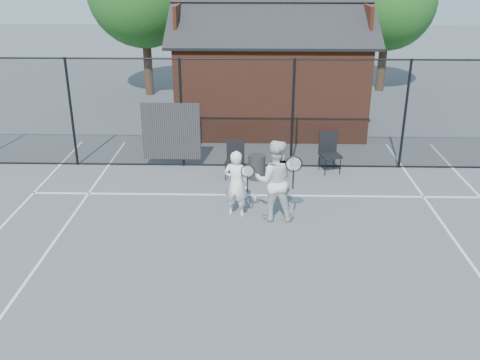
{
  "coord_description": "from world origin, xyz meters",
  "views": [
    {
      "loc": [
        -0.06,
        -8.97,
        5.35
      ],
      "look_at": [
        -0.32,
        1.31,
        1.1
      ],
      "focal_mm": 40.0,
      "sensor_mm": 36.0,
      "label": 1
    }
  ],
  "objects_px": {
    "player_front": "(236,184)",
    "chair_left": "(234,161)",
    "waste_bin": "(257,167)",
    "player_back": "(275,180)",
    "chair_right": "(330,154)",
    "clubhouse": "(270,79)"
  },
  "relations": [
    {
      "from": "clubhouse",
      "to": "player_back",
      "type": "xyz_separation_m",
      "value": [
        -0.08,
        -7.24,
        -0.69
      ]
    },
    {
      "from": "player_front",
      "to": "chair_right",
      "type": "relative_size",
      "value": 1.43
    },
    {
      "from": "chair_right",
      "to": "waste_bin",
      "type": "relative_size",
      "value": 1.66
    },
    {
      "from": "player_front",
      "to": "waste_bin",
      "type": "bearing_deg",
      "value": 77.97
    },
    {
      "from": "player_front",
      "to": "chair_left",
      "type": "height_order",
      "value": "player_front"
    },
    {
      "from": "player_back",
      "to": "chair_left",
      "type": "xyz_separation_m",
      "value": [
        -0.97,
        2.34,
        -0.43
      ]
    },
    {
      "from": "chair_right",
      "to": "waste_bin",
      "type": "distance_m",
      "value": 2.05
    },
    {
      "from": "player_front",
      "to": "player_back",
      "type": "height_order",
      "value": "player_back"
    },
    {
      "from": "clubhouse",
      "to": "player_front",
      "type": "height_order",
      "value": "clubhouse"
    },
    {
      "from": "player_front",
      "to": "clubhouse",
      "type": "bearing_deg",
      "value": 82.59
    },
    {
      "from": "player_back",
      "to": "waste_bin",
      "type": "distance_m",
      "value": 2.44
    },
    {
      "from": "player_front",
      "to": "chair_right",
      "type": "xyz_separation_m",
      "value": [
        2.45,
        2.7,
        -0.23
      ]
    },
    {
      "from": "chair_left",
      "to": "waste_bin",
      "type": "height_order",
      "value": "chair_left"
    },
    {
      "from": "player_back",
      "to": "chair_right",
      "type": "xyz_separation_m",
      "value": [
        1.6,
        2.84,
        -0.38
      ]
    },
    {
      "from": "chair_right",
      "to": "clubhouse",
      "type": "bearing_deg",
      "value": 94.12
    },
    {
      "from": "player_front",
      "to": "player_back",
      "type": "distance_m",
      "value": 0.87
    },
    {
      "from": "clubhouse",
      "to": "chair_right",
      "type": "distance_m",
      "value": 4.78
    },
    {
      "from": "player_front",
      "to": "waste_bin",
      "type": "height_order",
      "value": "player_front"
    },
    {
      "from": "chair_left",
      "to": "chair_right",
      "type": "relative_size",
      "value": 0.91
    },
    {
      "from": "chair_left",
      "to": "waste_bin",
      "type": "xyz_separation_m",
      "value": [
        0.59,
        0.0,
        -0.16
      ]
    },
    {
      "from": "player_back",
      "to": "chair_left",
      "type": "relative_size",
      "value": 1.88
    },
    {
      "from": "clubhouse",
      "to": "chair_left",
      "type": "distance_m",
      "value": 5.13
    }
  ]
}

